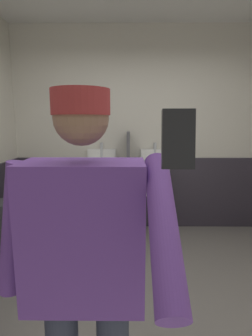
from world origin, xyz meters
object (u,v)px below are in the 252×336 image
object	(u,v)px
cell_phone	(178,139)
urinal_left	(101,177)
person	(85,262)
urinal_middle	(155,177)
trash_bin	(13,233)

from	to	relation	value
cell_phone	urinal_left	bearing A→B (deg)	100.40
cell_phone	person	bearing A→B (deg)	119.91
urinal_left	urinal_middle	world-z (taller)	same
person	trash_bin	size ratio (longest dim) A/B	2.34
urinal_middle	person	size ratio (longest dim) A/B	0.75
person	trash_bin	bearing A→B (deg)	122.38
cell_phone	trash_bin	world-z (taller)	cell_phone
person	trash_bin	xyz separation A→B (m)	(-1.07, 1.68, -0.62)
person	urinal_left	bearing A→B (deg)	94.38
trash_bin	person	bearing A→B (deg)	-57.62
urinal_left	person	bearing A→B (deg)	-85.62
person	cell_phone	distance (m)	0.78
urinal_left	person	size ratio (longest dim) A/B	0.75
person	urinal_middle	bearing A→B (deg)	78.02
urinal_left	urinal_middle	size ratio (longest dim) A/B	1.00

